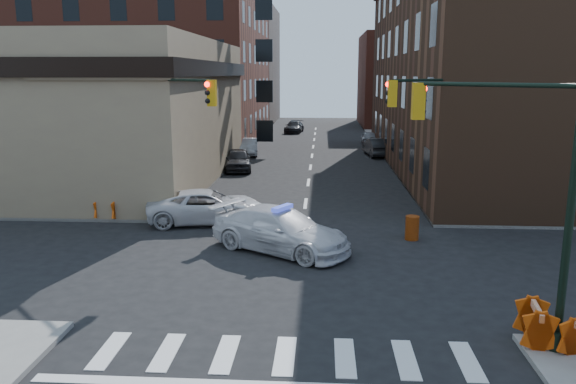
# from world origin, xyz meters

# --- Properties ---
(ground) EXTENTS (140.00, 140.00, 0.00)m
(ground) POSITION_xyz_m (0.00, 0.00, 0.00)
(ground) COLOR black
(ground) RESTS_ON ground
(sidewalk_nw) EXTENTS (34.00, 54.50, 0.15)m
(sidewalk_nw) POSITION_xyz_m (-23.00, 32.75, 0.07)
(sidewalk_nw) COLOR gray
(sidewalk_nw) RESTS_ON ground
(sidewalk_ne) EXTENTS (34.00, 54.50, 0.15)m
(sidewalk_ne) POSITION_xyz_m (23.00, 32.75, 0.07)
(sidewalk_ne) COLOR gray
(sidewalk_ne) RESTS_ON ground
(bank_building) EXTENTS (22.00, 22.00, 9.00)m
(bank_building) POSITION_xyz_m (-17.00, 16.50, 4.50)
(bank_building) COLOR #877658
(bank_building) RESTS_ON ground
(apartment_block) EXTENTS (25.00, 25.00, 24.00)m
(apartment_block) POSITION_xyz_m (-18.50, 40.00, 12.00)
(apartment_block) COLOR brown
(apartment_block) RESTS_ON ground
(commercial_row_ne) EXTENTS (14.00, 34.00, 14.00)m
(commercial_row_ne) POSITION_xyz_m (13.00, 22.50, 7.00)
(commercial_row_ne) COLOR #4E311F
(commercial_row_ne) RESTS_ON ground
(filler_nw) EXTENTS (20.00, 18.00, 16.00)m
(filler_nw) POSITION_xyz_m (-16.00, 62.00, 8.00)
(filler_nw) COLOR brown
(filler_nw) RESTS_ON ground
(filler_ne) EXTENTS (16.00, 16.00, 12.00)m
(filler_ne) POSITION_xyz_m (14.00, 58.00, 6.00)
(filler_ne) COLOR brown
(filler_ne) RESTS_ON ground
(signal_pole_se) EXTENTS (5.40, 5.27, 8.00)m
(signal_pole_se) POSITION_xyz_m (6.04, -5.52, 4.61)
(signal_pole_se) COLOR black
(signal_pole_se) RESTS_ON sidewalk_se
(signal_pole_nw) EXTENTS (3.58, 3.67, 8.00)m
(signal_pole_nw) POSITION_xyz_m (-5.85, 5.34, 4.34)
(signal_pole_nw) COLOR black
(signal_pole_nw) RESTS_ON sidewalk_nw
(signal_pole_ne) EXTENTS (3.67, 3.58, 8.00)m
(signal_pole_ne) POSITION_xyz_m (5.84, 5.35, 4.34)
(signal_pole_ne) COLOR black
(signal_pole_ne) RESTS_ON sidewalk_ne
(tree_ne_near) EXTENTS (3.00, 3.00, 4.85)m
(tree_ne_near) POSITION_xyz_m (7.50, 26.00, 3.49)
(tree_ne_near) COLOR black
(tree_ne_near) RESTS_ON sidewalk_ne
(tree_ne_far) EXTENTS (3.00, 3.00, 4.85)m
(tree_ne_far) POSITION_xyz_m (7.50, 34.00, 3.49)
(tree_ne_far) COLOR black
(tree_ne_far) RESTS_ON sidewalk_ne
(police_car) EXTENTS (6.26, 5.05, 1.70)m
(police_car) POSITION_xyz_m (-0.74, 1.70, 0.85)
(police_car) COLOR silver
(police_car) RESTS_ON ground
(pickup) EXTENTS (5.96, 3.53, 1.55)m
(pickup) POSITION_xyz_m (-4.51, 5.80, 0.78)
(pickup) COLOR silver
(pickup) RESTS_ON ground
(parked_car_wnear) EXTENTS (2.47, 4.82, 1.57)m
(parked_car_wnear) POSITION_xyz_m (-5.23, 20.40, 0.78)
(parked_car_wnear) COLOR black
(parked_car_wnear) RESTS_ON ground
(parked_car_wfar) EXTENTS (1.96, 4.43, 1.42)m
(parked_car_wfar) POSITION_xyz_m (-5.46, 28.21, 0.71)
(parked_car_wfar) COLOR #9A9DA3
(parked_car_wfar) RESTS_ON ground
(parked_car_wdeep) EXTENTS (2.37, 4.85, 1.36)m
(parked_car_wdeep) POSITION_xyz_m (-2.50, 47.08, 0.68)
(parked_car_wdeep) COLOR black
(parked_car_wdeep) RESTS_ON ground
(parked_car_enear) EXTENTS (2.23, 4.79, 1.52)m
(parked_car_enear) POSITION_xyz_m (5.50, 28.35, 0.76)
(parked_car_enear) COLOR black
(parked_car_enear) RESTS_ON ground
(parked_car_efar) EXTENTS (1.66, 3.85, 1.29)m
(parked_car_efar) POSITION_xyz_m (5.50, 36.43, 0.65)
(parked_car_efar) COLOR #9A9BA3
(parked_car_efar) RESTS_ON ground
(pedestrian_a) EXTENTS (0.86, 0.80, 1.96)m
(pedestrian_a) POSITION_xyz_m (-7.29, 7.32, 1.13)
(pedestrian_a) COLOR black
(pedestrian_a) RESTS_ON sidewalk_nw
(pedestrian_b) EXTENTS (1.02, 0.87, 1.85)m
(pedestrian_b) POSITION_xyz_m (-8.98, 8.24, 1.07)
(pedestrian_b) COLOR black
(pedestrian_b) RESTS_ON sidewalk_nw
(pedestrian_c) EXTENTS (0.92, 1.06, 1.72)m
(pedestrian_c) POSITION_xyz_m (-12.39, 7.87, 1.01)
(pedestrian_c) COLOR #1D222B
(pedestrian_c) RESTS_ON sidewalk_nw
(barrel_road) EXTENTS (0.63, 0.63, 1.03)m
(barrel_road) POSITION_xyz_m (4.72, 3.57, 0.51)
(barrel_road) COLOR #C55A09
(barrel_road) RESTS_ON ground
(barrel_bank) EXTENTS (0.76, 0.76, 1.02)m
(barrel_bank) POSITION_xyz_m (-4.44, 5.97, 0.51)
(barrel_bank) COLOR red
(barrel_bank) RESTS_ON ground
(barricade_se_a) EXTENTS (0.84, 1.40, 0.99)m
(barricade_se_a) POSITION_xyz_m (6.40, -5.90, 0.64)
(barricade_se_a) COLOR #DE570A
(barricade_se_a) RESTS_ON sidewalk_se
(barricade_nw_a) EXTENTS (1.35, 0.68, 1.01)m
(barricade_nw_a) POSITION_xyz_m (-8.43, 7.72, 0.65)
(barricade_nw_a) COLOR #EF400B
(barricade_nw_a) RESTS_ON sidewalk_nw
(barricade_nw_b) EXTENTS (1.25, 0.72, 0.89)m
(barricade_nw_b) POSITION_xyz_m (-9.33, 5.70, 0.60)
(barricade_nw_b) COLOR #EA3E0B
(barricade_nw_b) RESTS_ON sidewalk_nw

